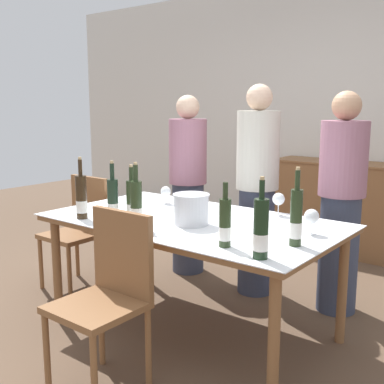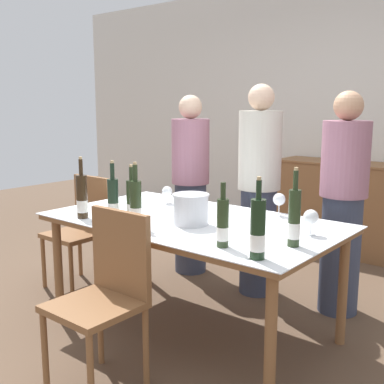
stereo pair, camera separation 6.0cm
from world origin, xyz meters
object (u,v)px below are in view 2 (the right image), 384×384
at_px(dining_table, 192,229).
at_px(wine_bottle_3, 132,201).
at_px(wine_bottle_5, 113,200).
at_px(wine_bottle_6, 258,231).
at_px(wine_glass_1, 279,200).
at_px(person_guest_right, 343,205).
at_px(wine_bottle_0, 82,198).
at_px(person_host, 190,185).
at_px(sideboard_cabinet, 343,207).
at_px(wine_glass_2, 167,192).
at_px(wine_bottle_1, 294,219).
at_px(wine_bottle_2, 136,205).
at_px(chair_near_front, 107,287).
at_px(chair_left_end, 83,223).
at_px(wine_bottle_4, 223,224).
at_px(wine_glass_0, 311,218).
at_px(ice_bucket, 191,208).
at_px(person_guest_left, 259,191).

distance_m(dining_table, wine_bottle_3, 0.43).
bearing_deg(wine_bottle_5, wine_bottle_6, -5.00).
distance_m(wine_glass_1, person_guest_right, 0.52).
height_order(wine_bottle_0, person_host, person_host).
relative_size(sideboard_cabinet, wine_bottle_3, 3.75).
bearing_deg(person_guest_right, wine_glass_1, -119.89).
xyz_separation_m(wine_bottle_0, wine_glass_2, (0.12, 0.69, -0.05)).
bearing_deg(wine_bottle_1, wine_bottle_2, -166.36).
bearing_deg(wine_glass_2, wine_bottle_2, -63.48).
xyz_separation_m(wine_bottle_2, wine_glass_1, (0.53, 0.80, -0.03)).
bearing_deg(wine_glass_2, wine_bottle_6, -29.90).
bearing_deg(wine_glass_1, wine_bottle_2, -123.53).
distance_m(wine_bottle_3, wine_bottle_5, 0.12).
bearing_deg(wine_bottle_3, chair_near_front, -56.94).
distance_m(wine_bottle_5, person_guest_right, 1.60).
bearing_deg(wine_bottle_1, person_host, 146.39).
relative_size(wine_bottle_3, chair_left_end, 0.40).
bearing_deg(wine_bottle_2, wine_bottle_0, -171.24).
distance_m(sideboard_cabinet, wine_bottle_2, 2.71).
xyz_separation_m(wine_bottle_0, wine_bottle_5, (0.19, 0.10, -0.01)).
height_order(wine_glass_1, chair_left_end, wine_glass_1).
height_order(wine_bottle_5, person_host, person_host).
height_order(dining_table, person_host, person_host).
height_order(wine_bottle_2, wine_bottle_5, wine_bottle_2).
height_order(wine_bottle_3, wine_glass_1, wine_bottle_3).
bearing_deg(wine_bottle_2, wine_bottle_4, -1.35).
relative_size(wine_bottle_0, wine_bottle_2, 1.02).
height_order(wine_bottle_1, wine_bottle_3, wine_bottle_1).
xyz_separation_m(sideboard_cabinet, chair_near_front, (-0.05, -3.08, 0.08)).
bearing_deg(wine_bottle_6, sideboard_cabinet, 103.50).
relative_size(wine_glass_1, person_guest_right, 0.10).
height_order(sideboard_cabinet, wine_glass_2, sideboard_cabinet).
bearing_deg(person_guest_right, sideboard_cabinet, 111.13).
bearing_deg(wine_bottle_1, sideboard_cabinet, 105.89).
relative_size(dining_table, wine_bottle_0, 4.70).
height_order(wine_glass_0, wine_glass_2, wine_glass_0).
xyz_separation_m(wine_glass_2, person_guest_right, (1.10, 0.62, -0.06)).
bearing_deg(person_host, wine_bottle_6, -41.36).
bearing_deg(person_host, ice_bucket, -50.54).
height_order(wine_bottle_0, wine_bottle_1, wine_bottle_1).
height_order(dining_table, wine_bottle_3, wine_bottle_3).
distance_m(wine_bottle_1, wine_bottle_6, 0.30).
distance_m(wine_bottle_1, wine_glass_0, 0.27).
distance_m(ice_bucket, person_guest_right, 1.15).
height_order(ice_bucket, wine_glass_0, ice_bucket).
bearing_deg(wine_bottle_3, dining_table, 41.46).
relative_size(wine_bottle_5, person_guest_left, 0.23).
xyz_separation_m(ice_bucket, wine_glass_2, (-0.54, 0.38, -0.01)).
bearing_deg(wine_bottle_5, wine_glass_2, 97.28).
relative_size(chair_near_front, chair_left_end, 1.04).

